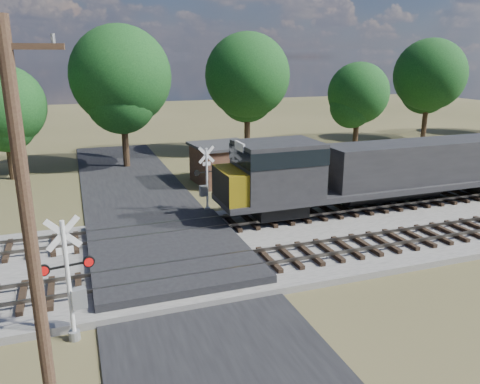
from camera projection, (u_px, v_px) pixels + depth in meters
name	position (u px, v px, depth m)	size (l,w,h in m)	color
ground	(171.00, 262.00, 21.29)	(160.00, 160.00, 0.00)	#444324
ballast_bed	(354.00, 229.00, 24.94)	(140.00, 10.00, 0.30)	gray
road	(171.00, 262.00, 21.28)	(7.00, 60.00, 0.08)	black
crossing_panel	(168.00, 252.00, 21.66)	(7.00, 9.00, 0.62)	#262628
track_near	(250.00, 262.00, 20.38)	(140.00, 2.60, 0.33)	black
track_far	(217.00, 225.00, 24.90)	(140.00, 2.60, 0.33)	black
crossing_signal_near	(72.00, 290.00, 15.03)	(1.73, 0.42, 4.31)	silver
crossing_signal_far	(206.00, 185.00, 27.69)	(1.62, 0.39, 4.04)	silver
utility_pole	(28.00, 224.00, 10.97)	(2.41, 0.48, 9.88)	#362018
equipment_shed	(223.00, 163.00, 34.52)	(4.67, 4.67, 2.90)	#3F231B
treeline	(200.00, 82.00, 40.48)	(81.09, 12.49, 11.58)	black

